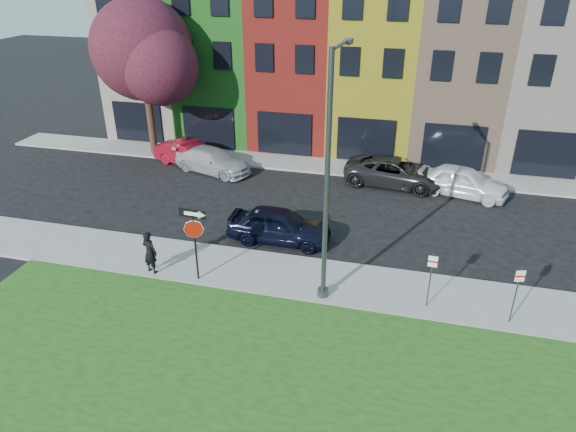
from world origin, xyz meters
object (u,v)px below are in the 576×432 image
(sedan_near, at_px, (279,225))
(street_lamp, at_px, (328,182))
(stop_sign, at_px, (194,230))
(man, at_px, (150,252))

(sedan_near, bearing_deg, street_lamp, -142.73)
(street_lamp, bearing_deg, stop_sign, -171.89)
(man, relative_size, street_lamp, 0.20)
(sedan_near, relative_size, street_lamp, 0.51)
(stop_sign, xyz_separation_m, sedan_near, (2.22, 3.85, -1.48))
(stop_sign, height_order, man, stop_sign)
(man, relative_size, sedan_near, 0.39)
(stop_sign, height_order, street_lamp, street_lamp)
(man, distance_m, sedan_near, 5.68)
(stop_sign, distance_m, street_lamp, 5.43)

